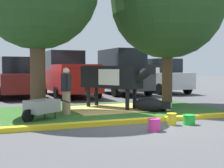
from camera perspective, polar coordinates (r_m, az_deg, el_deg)
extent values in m
plane|color=#4C4C4F|center=(8.62, 6.63, -7.05)|extent=(80.00, 80.00, 0.00)
cube|color=#2D5B23|center=(10.84, 0.15, -4.90)|extent=(7.41, 4.59, 0.02)
cube|color=yellow|center=(8.62, 6.06, -6.64)|extent=(8.61, 0.24, 0.12)
cube|color=tan|center=(11.25, 0.55, -4.53)|extent=(3.35, 2.60, 0.04)
cylinder|color=#4C3823|center=(10.47, -13.45, 2.10)|extent=(0.49, 0.49, 2.70)
cylinder|color=#4C3823|center=(12.33, 10.09, 1.87)|extent=(0.41, 0.41, 2.53)
sphere|color=#23471E|center=(12.60, 10.21, 14.81)|extent=(4.45, 4.45, 4.45)
cube|color=black|center=(11.32, -0.20, 1.32)|extent=(1.86, 2.30, 0.80)
cube|color=white|center=(11.23, 0.43, 1.31)|extent=(1.10, 1.15, 0.56)
cylinder|color=black|center=(10.60, 5.68, 1.73)|extent=(0.62, 0.70, 0.58)
cube|color=black|center=(10.45, 7.22, 2.69)|extent=(0.46, 0.51, 0.32)
cube|color=white|center=(10.36, 8.20, 2.46)|extent=(0.23, 0.21, 0.20)
cylinder|color=black|center=(11.11, 4.18, -2.77)|extent=(0.14, 0.14, 0.77)
cylinder|color=black|center=(10.69, 2.83, -3.00)|extent=(0.14, 0.14, 0.77)
cylinder|color=black|center=(12.08, -2.87, -2.30)|extent=(0.14, 0.14, 0.77)
cylinder|color=black|center=(11.70, -4.35, -2.48)|extent=(0.14, 0.14, 0.77)
cylinder|color=black|center=(12.06, -4.86, 0.23)|extent=(0.06, 0.06, 0.70)
ellipsoid|color=black|center=(10.63, 6.87, -3.83)|extent=(1.12, 1.12, 0.48)
cube|color=black|center=(10.47, 10.02, -3.85)|extent=(0.34, 0.34, 0.22)
cube|color=silver|center=(10.44, 10.66, -3.87)|extent=(0.11, 0.11, 0.16)
cylinder|color=black|center=(10.73, 8.94, -4.75)|extent=(0.32, 0.32, 0.10)
cylinder|color=#9E7F5B|center=(9.96, -8.38, -3.46)|extent=(0.26, 0.26, 0.77)
cylinder|color=black|center=(9.91, -8.41, 0.27)|extent=(0.34, 0.34, 0.53)
sphere|color=beige|center=(9.90, -8.42, 2.41)|extent=(0.21, 0.21, 0.21)
cylinder|color=black|center=(10.11, -8.82, 0.48)|extent=(0.09, 0.09, 0.50)
cylinder|color=black|center=(9.70, -7.97, 0.37)|extent=(0.09, 0.09, 0.50)
cube|color=gray|center=(9.16, -12.72, -3.98)|extent=(1.08, 1.00, 0.36)
cylinder|color=black|center=(8.87, -15.13, -5.68)|extent=(0.36, 0.28, 0.36)
cylinder|color=black|center=(9.24, -10.39, -5.65)|extent=(0.04, 0.04, 0.24)
cylinder|color=black|center=(9.56, -12.24, -5.38)|extent=(0.04, 0.04, 0.24)
cylinder|color=black|center=(9.43, -8.89, -3.01)|extent=(0.46, 0.33, 0.23)
cylinder|color=black|center=(9.74, -10.74, -2.83)|extent=(0.46, 0.33, 0.23)
cylinder|color=#EA3893|center=(7.51, 7.78, -7.46)|extent=(0.29, 0.29, 0.29)
torus|color=#EA3893|center=(7.48, 7.79, -6.38)|extent=(0.31, 0.31, 0.02)
cylinder|color=yellow|center=(8.34, 10.90, -6.37)|extent=(0.24, 0.24, 0.30)
torus|color=yellow|center=(8.32, 10.91, -5.34)|extent=(0.27, 0.27, 0.02)
cylinder|color=green|center=(8.50, 13.96, -6.40)|extent=(0.31, 0.31, 0.25)
torus|color=green|center=(8.48, 13.98, -5.55)|extent=(0.34, 0.34, 0.02)
cube|color=maroon|center=(16.35, -16.84, 0.33)|extent=(1.85, 4.42, 0.90)
cube|color=black|center=(16.34, -16.89, 3.31)|extent=(1.61, 2.22, 0.80)
cylinder|color=black|center=(17.89, -14.33, -0.86)|extent=(0.23, 0.64, 0.64)
cylinder|color=black|center=(14.90, -19.80, -1.71)|extent=(0.23, 0.64, 0.64)
cylinder|color=black|center=(15.07, -12.94, -1.56)|extent=(0.23, 0.64, 0.64)
cube|color=red|center=(16.47, -7.89, 0.80)|extent=(2.06, 5.42, 1.10)
cube|color=black|center=(17.38, -8.66, 4.37)|extent=(1.86, 1.82, 1.00)
cube|color=red|center=(15.28, -6.82, 3.14)|extent=(1.93, 2.72, 0.24)
cylinder|color=black|center=(18.02, -12.30, -0.81)|extent=(0.23, 0.64, 0.64)
cylinder|color=black|center=(18.45, -6.16, -0.67)|extent=(0.23, 0.64, 0.64)
cylinder|color=black|center=(14.58, -10.05, -1.68)|extent=(0.23, 0.64, 0.64)
cylinder|color=black|center=(15.10, -2.59, -1.47)|extent=(0.23, 0.64, 0.64)
cube|color=#3D3D42|center=(17.56, 1.65, 1.12)|extent=(1.95, 4.62, 1.20)
cube|color=black|center=(17.56, 1.66, 4.71)|extent=(1.71, 3.22, 1.00)
cylinder|color=black|center=(18.65, -2.85, -0.61)|extent=(0.23, 0.64, 0.64)
cylinder|color=black|center=(19.34, 2.48, -0.48)|extent=(0.23, 0.64, 0.64)
cylinder|color=black|center=(15.85, 0.63, -1.25)|extent=(0.23, 0.64, 0.64)
cylinder|color=black|center=(16.66, 6.69, -1.06)|extent=(0.23, 0.64, 0.64)
cube|color=silver|center=(18.85, 8.96, 0.76)|extent=(1.85, 4.42, 0.90)
cube|color=black|center=(18.84, 8.98, 3.35)|extent=(1.61, 2.22, 0.80)
cylinder|color=black|center=(19.70, 4.58, -0.42)|extent=(0.23, 0.64, 0.64)
cylinder|color=black|center=(20.56, 9.08, -0.31)|extent=(0.23, 0.64, 0.64)
cylinder|color=black|center=(17.19, 8.80, -0.96)|extent=(0.23, 0.64, 0.64)
cylinder|color=black|center=(18.17, 13.70, -0.79)|extent=(0.23, 0.64, 0.64)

